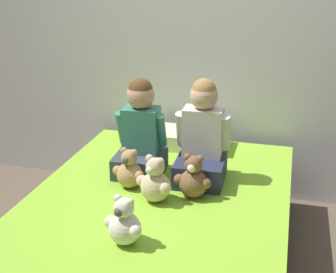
{
  "coord_description": "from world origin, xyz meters",
  "views": [
    {
      "loc": [
        0.66,
        -2.23,
        1.7
      ],
      "look_at": [
        0.0,
        0.22,
        0.74
      ],
      "focal_mm": 50.0,
      "sensor_mm": 36.0,
      "label": 1
    }
  ],
  "objects_px": {
    "bed": "(158,233)",
    "pillow_at_headboard": "(189,139)",
    "teddy_bear_held_by_left_child": "(129,171)",
    "teddy_bear_held_by_right_child": "(193,179)",
    "teddy_bear_between_children": "(155,182)",
    "child_on_right": "(202,139)",
    "child_on_left": "(141,133)",
    "teddy_bear_at_foot_of_bed": "(124,224)"
  },
  "relations": [
    {
      "from": "child_on_right",
      "to": "child_on_left",
      "type": "bearing_deg",
      "value": 178.24
    },
    {
      "from": "child_on_left",
      "to": "teddy_bear_held_by_left_child",
      "type": "xyz_separation_m",
      "value": [
        0.0,
        -0.22,
        -0.15
      ]
    },
    {
      "from": "teddy_bear_at_foot_of_bed",
      "to": "pillow_at_headboard",
      "type": "bearing_deg",
      "value": 107.49
    },
    {
      "from": "teddy_bear_held_by_left_child",
      "to": "teddy_bear_between_children",
      "type": "xyz_separation_m",
      "value": [
        0.19,
        -0.12,
        0.01
      ]
    },
    {
      "from": "teddy_bear_between_children",
      "to": "teddy_bear_at_foot_of_bed",
      "type": "height_order",
      "value": "teddy_bear_between_children"
    },
    {
      "from": "teddy_bear_held_by_left_child",
      "to": "teddy_bear_at_foot_of_bed",
      "type": "height_order",
      "value": "teddy_bear_at_foot_of_bed"
    },
    {
      "from": "child_on_left",
      "to": "child_on_right",
      "type": "xyz_separation_m",
      "value": [
        0.38,
        0.0,
        -0.0
      ]
    },
    {
      "from": "bed",
      "to": "teddy_bear_between_children",
      "type": "bearing_deg",
      "value": -93.63
    },
    {
      "from": "child_on_right",
      "to": "pillow_at_headboard",
      "type": "height_order",
      "value": "child_on_right"
    },
    {
      "from": "child_on_right",
      "to": "teddy_bear_held_by_left_child",
      "type": "bearing_deg",
      "value": -151.6
    },
    {
      "from": "teddy_bear_between_children",
      "to": "pillow_at_headboard",
      "type": "bearing_deg",
      "value": 111.07
    },
    {
      "from": "bed",
      "to": "child_on_right",
      "type": "distance_m",
      "value": 0.6
    },
    {
      "from": "bed",
      "to": "teddy_bear_between_children",
      "type": "distance_m",
      "value": 0.35
    },
    {
      "from": "teddy_bear_between_children",
      "to": "teddy_bear_held_by_right_child",
      "type": "bearing_deg",
      "value": 49.02
    },
    {
      "from": "bed",
      "to": "teddy_bear_held_by_left_child",
      "type": "distance_m",
      "value": 0.39
    },
    {
      "from": "teddy_bear_held_by_right_child",
      "to": "pillow_at_headboard",
      "type": "xyz_separation_m",
      "value": [
        -0.19,
        0.73,
        -0.05
      ]
    },
    {
      "from": "teddy_bear_at_foot_of_bed",
      "to": "teddy_bear_held_by_right_child",
      "type": "bearing_deg",
      "value": 87.0
    },
    {
      "from": "teddy_bear_held_by_left_child",
      "to": "teddy_bear_at_foot_of_bed",
      "type": "xyz_separation_m",
      "value": [
        0.17,
        -0.55,
        0.0
      ]
    },
    {
      "from": "teddy_bear_between_children",
      "to": "teddy_bear_at_foot_of_bed",
      "type": "bearing_deg",
      "value": -71.19
    },
    {
      "from": "pillow_at_headboard",
      "to": "teddy_bear_between_children",
      "type": "bearing_deg",
      "value": -90.2
    },
    {
      "from": "bed",
      "to": "teddy_bear_held_by_right_child",
      "type": "distance_m",
      "value": 0.39
    },
    {
      "from": "bed",
      "to": "teddy_bear_held_by_right_child",
      "type": "relative_size",
      "value": 7.61
    },
    {
      "from": "teddy_bear_held_by_right_child",
      "to": "child_on_right",
      "type": "bearing_deg",
      "value": 94.33
    },
    {
      "from": "teddy_bear_held_by_right_child",
      "to": "pillow_at_headboard",
      "type": "height_order",
      "value": "teddy_bear_held_by_right_child"
    },
    {
      "from": "teddy_bear_between_children",
      "to": "teddy_bear_held_by_left_child",
      "type": "bearing_deg",
      "value": 168.49
    },
    {
      "from": "child_on_right",
      "to": "pillow_at_headboard",
      "type": "bearing_deg",
      "value": 108.84
    },
    {
      "from": "child_on_right",
      "to": "teddy_bear_held_by_right_child",
      "type": "xyz_separation_m",
      "value": [
        0.0,
        -0.24,
        -0.14
      ]
    },
    {
      "from": "bed",
      "to": "child_on_left",
      "type": "xyz_separation_m",
      "value": [
        -0.19,
        0.3,
        0.49
      ]
    },
    {
      "from": "bed",
      "to": "teddy_bear_held_by_left_child",
      "type": "height_order",
      "value": "teddy_bear_held_by_left_child"
    },
    {
      "from": "teddy_bear_held_by_left_child",
      "to": "child_on_right",
      "type": "bearing_deg",
      "value": 43.07
    },
    {
      "from": "teddy_bear_held_by_right_child",
      "to": "pillow_at_headboard",
      "type": "relative_size",
      "value": 0.48
    },
    {
      "from": "teddy_bear_at_foot_of_bed",
      "to": "pillow_at_headboard",
      "type": "distance_m",
      "value": 1.26
    },
    {
      "from": "bed",
      "to": "teddy_bear_held_by_left_child",
      "type": "relative_size",
      "value": 8.03
    },
    {
      "from": "bed",
      "to": "teddy_bear_held_by_left_child",
      "type": "xyz_separation_m",
      "value": [
        -0.19,
        0.08,
        0.33
      ]
    },
    {
      "from": "bed",
      "to": "child_on_left",
      "type": "height_order",
      "value": "child_on_left"
    },
    {
      "from": "teddy_bear_held_by_right_child",
      "to": "teddy_bear_at_foot_of_bed",
      "type": "distance_m",
      "value": 0.57
    },
    {
      "from": "teddy_bear_held_by_right_child",
      "to": "teddy_bear_held_by_left_child",
      "type": "bearing_deg",
      "value": -179.17
    },
    {
      "from": "pillow_at_headboard",
      "to": "teddy_bear_at_foot_of_bed",
      "type": "bearing_deg",
      "value": -90.97
    },
    {
      "from": "child_on_left",
      "to": "pillow_at_headboard",
      "type": "bearing_deg",
      "value": 65.98
    },
    {
      "from": "teddy_bear_between_children",
      "to": "pillow_at_headboard",
      "type": "distance_m",
      "value": 0.83
    },
    {
      "from": "bed",
      "to": "pillow_at_headboard",
      "type": "bearing_deg",
      "value": 90.0
    },
    {
      "from": "teddy_bear_at_foot_of_bed",
      "to": "child_on_left",
      "type": "bearing_deg",
      "value": 120.97
    }
  ]
}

